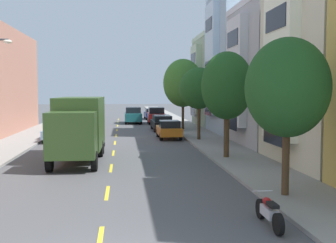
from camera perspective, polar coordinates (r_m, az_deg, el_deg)
The scene contains 22 objects.
ground_plane at distance 38.66m, azimuth -7.17°, elevation -1.46°, with size 160.00×160.00×0.00m, color #4C4C4F.
sidewalk_left at distance 37.47m, azimuth -18.14°, elevation -1.72°, with size 3.20×120.00×0.14m, color gray.
sidewalk_right at distance 37.23m, azimuth 3.78°, elevation -1.55°, with size 3.20×120.00×0.14m, color gray.
lane_centerline_dashes at distance 33.19m, azimuth -7.31°, elevation -2.41°, with size 0.14×47.20×0.01m.
townhouse_third_dove_grey at distance 30.99m, azimuth 20.06°, elevation 5.75°, with size 12.06×7.78×9.98m.
townhouse_fourth_powder_blue at distance 38.68m, azimuth 15.98°, elevation 7.59°, with size 13.76×7.78×12.78m.
townhouse_fifth_sage at distance 46.20m, azimuth 12.50°, elevation 5.25°, with size 14.32×7.78×9.81m.
street_tree_nearest at distance 15.10m, azimuth 16.27°, elevation 4.51°, with size 2.98×2.98×5.61m.
street_tree_second at distance 23.13m, azimuth 8.22°, elevation 4.92°, with size 2.90×2.90×5.91m.
street_tree_third at distance 31.38m, azimuth 4.35°, elevation 4.62°, with size 3.04×3.04×5.50m.
street_tree_farthest at distance 39.72m, azimuth 2.10°, elevation 5.37°, with size 3.83×3.83×6.78m.
delivery_box_truck at distance 23.13m, azimuth -12.26°, elevation -0.53°, with size 2.49×7.56×3.49m.
parked_pickup_burgundy at distance 40.58m, azimuth -13.18°, elevation -0.10°, with size 2.13×5.35×1.73m.
parked_sedan_navy at distance 55.65m, azimuth -2.32°, elevation 1.10°, with size 1.88×4.53×1.43m.
parked_wagon_black at distance 39.66m, azimuth -0.88°, elevation -0.12°, with size 1.91×4.73×1.50m.
parked_hatchback_orange at distance 32.96m, azimuth 0.14°, elevation -1.11°, with size 1.77×4.01×1.50m.
parked_suv_red at distance 48.03m, azimuth -1.65°, elevation 0.88°, with size 2.07×4.85×1.93m.
parked_wagon_charcoal at distance 57.74m, azimuth -11.34°, elevation 1.19°, with size 1.92×4.74×1.50m.
parked_pickup_forest at distance 47.31m, azimuth -12.28°, elevation 0.53°, with size 2.10×5.34×1.73m.
parked_hatchback_sky at distance 32.58m, azimuth -15.05°, elevation -1.32°, with size 1.84×4.04×1.50m.
moving_teal_sedan at distance 48.80m, azimuth -4.88°, elevation 0.92°, with size 1.95×4.80×1.93m.
parked_motorcycle at distance 12.32m, azimuth 13.88°, elevation -12.15°, with size 0.62×2.05×0.90m.
Camera 1 is at (0.63, -8.46, 3.88)m, focal length 43.79 mm.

